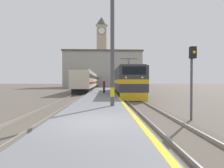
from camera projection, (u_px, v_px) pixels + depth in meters
ground_plane at (103, 91)px, 37.01m from camera, size 200.00×200.00×0.00m
platform at (103, 91)px, 32.01m from camera, size 3.87×140.00×0.41m
rail_track_near at (120, 92)px, 32.14m from camera, size 2.83×140.00×0.16m
rail_track_far at (85, 92)px, 31.88m from camera, size 2.83×140.00×0.16m
locomotive_train at (125, 82)px, 25.15m from camera, size 2.92×16.72×4.75m
passenger_train at (90, 81)px, 42.76m from camera, size 2.92×36.01×3.88m
catenary_mast at (114, 41)px, 11.47m from camera, size 2.64×0.28×8.63m
person_on_platform at (104, 86)px, 23.58m from camera, size 0.34×0.34×1.85m
clock_tower at (102, 50)px, 68.99m from camera, size 4.71×4.71×27.39m
station_building at (103, 69)px, 59.91m from camera, size 25.97×10.26×12.04m
signal_post at (192, 71)px, 9.02m from camera, size 0.30×0.39×3.80m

